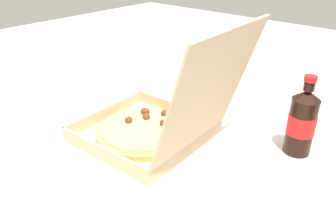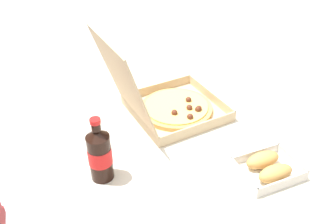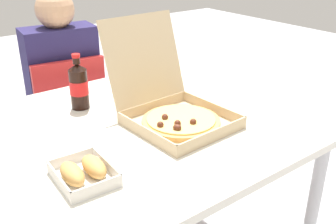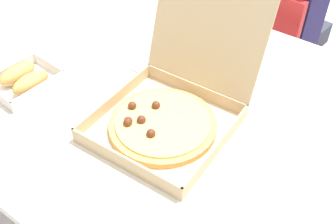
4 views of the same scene
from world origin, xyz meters
The scene contains 5 objects.
dining_table centered at (0.00, 0.00, 0.67)m, with size 1.18×1.05×0.75m.
pizza_box_open centered at (0.11, -0.07, 0.80)m, with size 0.36×0.45×0.37m.
bread_side_box centered at (-0.33, -0.21, 0.77)m, with size 0.16×0.20×0.06m.
cola_bottle centered at (-0.11, 0.26, 0.84)m, with size 0.07×0.07×0.22m.
paper_menu centered at (0.40, 0.34, 0.75)m, with size 0.21×0.15×0.00m, color white.
Camera 2 is at (-0.93, 0.44, 1.56)m, focal length 38.15 mm.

